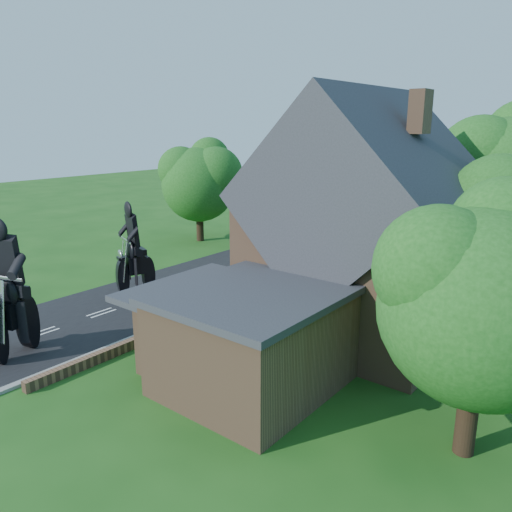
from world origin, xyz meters
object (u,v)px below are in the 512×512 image
Objects in this scene: house at (364,232)px; motorcycle_follow at (136,280)px; annex at (250,337)px; motorcycle_lead at (13,336)px; garden_wall at (238,300)px.

house is 12.45m from motorcycle_follow.
annex is 11.55m from motorcycle_follow.
garden_wall is at bearing -126.18° from motorcycle_lead.
motorcycle_follow is at bearing 161.18° from annex.
motorcycle_follow is (-2.29, 7.70, -0.09)m from motorcycle_lead.
motorcycle_lead is at bearing -130.55° from house.
annex is at bearing -174.09° from motorcycle_lead.
garden_wall is 10.26m from motorcycle_lead.
house reaches higher than garden_wall.
annex is (5.57, -5.80, 1.57)m from garden_wall.
motorcycle_lead is 1.12× the size of motorcycle_follow.
motorcycle_lead is (-3.04, -9.79, 0.63)m from garden_wall.
motorcycle_lead is (-8.61, -3.99, -0.94)m from annex.
motorcycle_lead is 8.03m from motorcycle_follow.
motorcycle_follow is (-10.89, 3.71, -1.03)m from annex.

